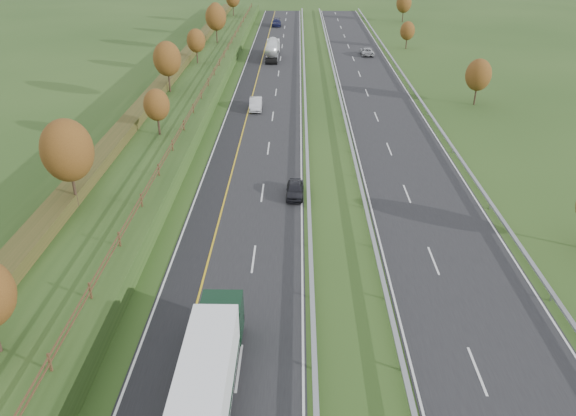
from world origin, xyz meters
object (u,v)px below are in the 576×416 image
object	(u,v)px
car_dark_near	(295,189)
car_silver_mid	(256,104)
road_tanker	(272,49)
car_small_far	(276,23)
box_lorry	(204,399)
car_oncoming	(367,51)

from	to	relation	value
car_dark_near	car_silver_mid	xyz separation A→B (m)	(-5.65, 27.80, 0.11)
road_tanker	car_small_far	xyz separation A→B (m)	(-0.57, 37.56, -1.02)
car_dark_near	car_small_far	bearing A→B (deg)	94.50
car_dark_near	car_silver_mid	bearing A→B (deg)	102.90
box_lorry	car_dark_near	bearing A→B (deg)	81.11
car_dark_near	road_tanker	bearing A→B (deg)	95.86
car_silver_mid	car_oncoming	bearing A→B (deg)	59.47
car_oncoming	car_silver_mid	bearing A→B (deg)	60.83
car_small_far	car_oncoming	size ratio (longest dim) A/B	1.07
car_small_far	car_silver_mid	bearing A→B (deg)	-91.00
car_silver_mid	car_small_far	distance (m)	70.50
car_dark_near	car_oncoming	world-z (taller)	car_oncoming
car_dark_near	car_oncoming	distance (m)	65.51
road_tanker	car_dark_near	xyz separation A→B (m)	(4.71, -60.74, -1.13)
car_dark_near	box_lorry	bearing A→B (deg)	-97.47
box_lorry	car_oncoming	bearing A→B (deg)	78.85
box_lorry	road_tanker	world-z (taller)	box_lorry
car_small_far	car_oncoming	world-z (taller)	car_small_far
road_tanker	car_small_far	size ratio (longest dim) A/B	2.02
car_oncoming	car_small_far	bearing A→B (deg)	-61.93
road_tanker	car_dark_near	world-z (taller)	road_tanker
car_silver_mid	car_dark_near	bearing A→B (deg)	-80.88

